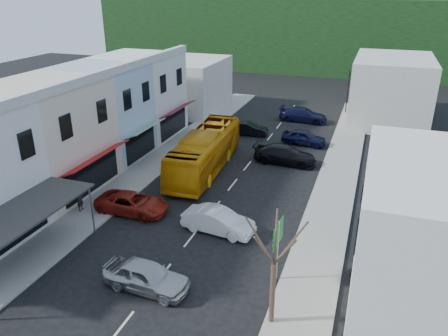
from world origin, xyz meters
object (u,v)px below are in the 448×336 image
pedestrian_left (80,199)px  direction_sign (277,252)px  traffic_signal (348,92)px  car_red (132,203)px  street_tree (274,264)px  bus (205,152)px  car_silver (146,277)px  car_white (218,222)px

pedestrian_left → direction_sign: (14.08, -2.89, 0.77)m
pedestrian_left → traffic_signal: (14.68, 30.85, 1.55)m
car_red → street_tree: 13.59m
street_tree → traffic_signal: street_tree is taller
bus → car_silver: 15.49m
car_white → street_tree: (4.99, -6.68, 2.52)m
car_white → car_red: 6.33m
car_white → street_tree: size_ratio=0.68×
direction_sign → car_silver: bearing=-151.5°
car_white → traffic_signal: 30.63m
bus → traffic_signal: (9.44, 21.31, 1.00)m
car_red → traffic_signal: 31.88m
car_red → pedestrian_left: pedestrian_left is taller
car_red → traffic_signal: (11.40, 29.71, 1.85)m
traffic_signal → car_white: bearing=83.8°
car_red → street_tree: bearing=-123.6°
car_red → pedestrian_left: bearing=107.6°
car_silver → traffic_signal: size_ratio=0.86×
direction_sign → traffic_signal: size_ratio=0.69×
car_white → car_red: (-6.31, 0.44, 0.00)m
bus → car_white: 9.89m
pedestrian_left → car_white: bearing=-90.2°
car_silver → direction_sign: 6.71m
pedestrian_left → street_tree: bearing=-116.6°
car_silver → traffic_signal: (6.61, 36.52, 1.85)m
direction_sign → street_tree: bearing=-77.1°
bus → traffic_signal: size_ratio=2.27×
car_red → direction_sign: direction_sign is taller
car_red → street_tree: (11.30, -7.11, 2.52)m
car_silver → traffic_signal: bearing=-7.0°
bus → car_silver: (2.83, -15.20, -0.85)m
direction_sign → traffic_signal: bearing=92.7°
pedestrian_left → traffic_signal: traffic_signal is taller
bus → direction_sign: bearing=-58.2°
street_tree → pedestrian_left: bearing=157.7°
pedestrian_left → car_silver: bearing=-129.4°
bus → traffic_signal: bearing=62.5°
bus → traffic_signal: traffic_signal is taller
direction_sign → traffic_signal: traffic_signal is taller
car_silver → car_white: bearing=-10.3°
bus → traffic_signal: 23.33m
car_silver → street_tree: bearing=-89.5°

